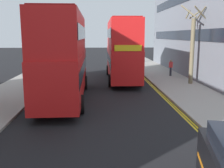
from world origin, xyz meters
TOP-DOWN VIEW (x-y plane):
  - sidewalk_right at (6.50, 16.00)m, footprint 4.00×80.00m
  - sidewalk_left at (-6.50, 16.00)m, footprint 4.00×80.00m
  - kerb_line_outer at (4.40, 14.00)m, footprint 0.10×56.00m
  - kerb_line_inner at (4.24, 14.00)m, footprint 0.10×56.00m
  - double_decker_bus_away at (-2.44, 15.24)m, footprint 2.96×10.85m
  - double_decker_bus_oncoming at (2.02, 22.75)m, footprint 2.85×10.82m
  - pedestrian_far at (7.13, 24.33)m, footprint 0.34×0.22m
  - street_tree_near at (5.01, 37.62)m, footprint 1.84×1.84m
  - street_tree_mid at (7.66, 19.86)m, footprint 1.99×1.85m

SIDE VIEW (x-z plane):
  - kerb_line_outer at x=4.40m, z-range 0.00..0.01m
  - kerb_line_inner at x=4.24m, z-range 0.00..0.01m
  - sidewalk_right at x=6.50m, z-range 0.00..0.14m
  - sidewalk_left at x=-6.50m, z-range 0.00..0.14m
  - pedestrian_far at x=7.13m, z-range 0.18..1.80m
  - street_tree_near at x=5.01m, z-range -0.12..5.69m
  - double_decker_bus_away at x=-2.44m, z-range 0.21..5.85m
  - double_decker_bus_oncoming at x=2.02m, z-range 0.21..5.85m
  - street_tree_mid at x=7.66m, z-range 0.02..6.55m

